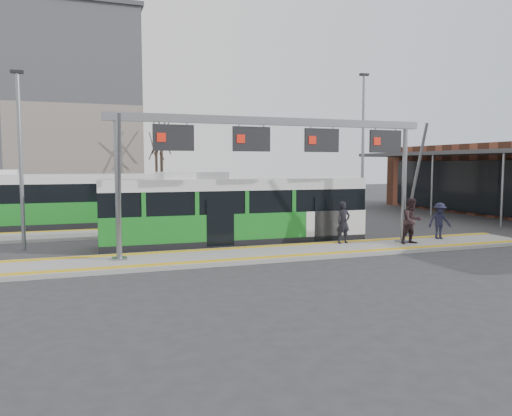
{
  "coord_description": "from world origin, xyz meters",
  "views": [
    {
      "loc": [
        -7.76,
        -17.92,
        3.53
      ],
      "look_at": [
        -0.36,
        3.0,
        1.59
      ],
      "focal_mm": 35.0,
      "sensor_mm": 36.0,
      "label": 1
    }
  ],
  "objects_px": {
    "passenger_b": "(412,221)",
    "hero_bus": "(234,211)",
    "passenger_c": "(440,221)",
    "gantry": "(280,145)",
    "passenger_a": "(343,222)"
  },
  "relations": [
    {
      "from": "passenger_b",
      "to": "hero_bus",
      "type": "bearing_deg",
      "value": 150.07
    },
    {
      "from": "hero_bus",
      "to": "passenger_b",
      "type": "relative_size",
      "value": 5.97
    },
    {
      "from": "passenger_c",
      "to": "passenger_b",
      "type": "bearing_deg",
      "value": -148.82
    },
    {
      "from": "gantry",
      "to": "hero_bus",
      "type": "relative_size",
      "value": 1.11
    },
    {
      "from": "gantry",
      "to": "passenger_a",
      "type": "relative_size",
      "value": 7.2
    },
    {
      "from": "gantry",
      "to": "hero_bus",
      "type": "distance_m",
      "value": 4.19
    },
    {
      "from": "gantry",
      "to": "passenger_a",
      "type": "bearing_deg",
      "value": 10.61
    },
    {
      "from": "hero_bus",
      "to": "passenger_b",
      "type": "bearing_deg",
      "value": -24.94
    },
    {
      "from": "passenger_b",
      "to": "passenger_a",
      "type": "bearing_deg",
      "value": 154.45
    },
    {
      "from": "hero_bus",
      "to": "passenger_b",
      "type": "distance_m",
      "value": 7.69
    },
    {
      "from": "gantry",
      "to": "hero_bus",
      "type": "height_order",
      "value": "gantry"
    },
    {
      "from": "hero_bus",
      "to": "passenger_c",
      "type": "xyz_separation_m",
      "value": [
        8.95,
        -2.66,
        -0.5
      ]
    },
    {
      "from": "gantry",
      "to": "passenger_b",
      "type": "xyz_separation_m",
      "value": [
        5.9,
        -0.49,
        -3.17
      ]
    },
    {
      "from": "gantry",
      "to": "passenger_c",
      "type": "height_order",
      "value": "gantry"
    },
    {
      "from": "passenger_b",
      "to": "passenger_c",
      "type": "xyz_separation_m",
      "value": [
        2.07,
        0.76,
        -0.16
      ]
    }
  ]
}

